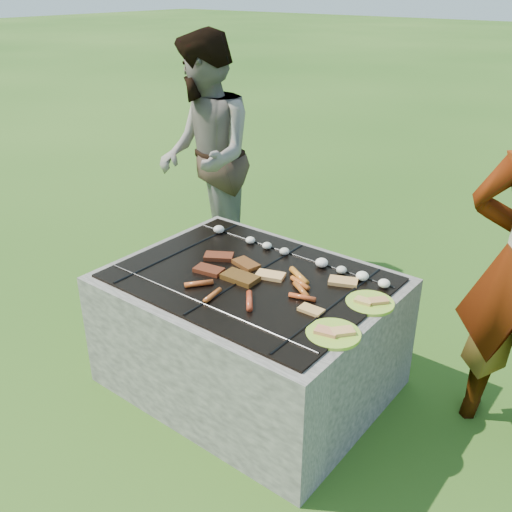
{
  "coord_description": "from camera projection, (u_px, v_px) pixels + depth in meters",
  "views": [
    {
      "loc": [
        1.49,
        -1.85,
        1.87
      ],
      "look_at": [
        0.0,
        0.05,
        0.7
      ],
      "focal_mm": 40.0,
      "sensor_mm": 36.0,
      "label": 1
    }
  ],
  "objects": [
    {
      "name": "lawn",
      "position": [
        250.0,
        381.0,
        2.95
      ],
      "size": [
        60.0,
        60.0,
        0.0
      ],
      "primitive_type": "plane",
      "color": "#214A12",
      "rests_on": "ground"
    },
    {
      "name": "fire_pit",
      "position": [
        250.0,
        335.0,
        2.83
      ],
      "size": [
        1.3,
        1.0,
        0.62
      ],
      "color": "gray",
      "rests_on": "ground"
    },
    {
      "name": "mushrooms",
      "position": [
        302.0,
        257.0,
        2.83
      ],
      "size": [
        1.06,
        0.06,
        0.04
      ],
      "color": "beige",
      "rests_on": "fire_pit"
    },
    {
      "name": "pork_slabs",
      "position": [
        230.0,
        268.0,
        2.74
      ],
      "size": [
        0.4,
        0.26,
        0.02
      ],
      "color": "#99361B",
      "rests_on": "fire_pit"
    },
    {
      "name": "sausages",
      "position": [
        269.0,
        288.0,
        2.56
      ],
      "size": [
        0.55,
        0.49,
        0.03
      ],
      "color": "orange",
      "rests_on": "fire_pit"
    },
    {
      "name": "bread_on_grate",
      "position": [
        307.0,
        284.0,
        2.6
      ],
      "size": [
        0.45,
        0.39,
        0.02
      ],
      "color": "#FBCA80",
      "rests_on": "fire_pit"
    },
    {
      "name": "plate_far",
      "position": [
        370.0,
        303.0,
        2.47
      ],
      "size": [
        0.28,
        0.28,
        0.03
      ],
      "color": "gold",
      "rests_on": "fire_pit"
    },
    {
      "name": "plate_near",
      "position": [
        333.0,
        333.0,
        2.26
      ],
      "size": [
        0.24,
        0.24,
        0.03
      ],
      "color": "#ADCC30",
      "rests_on": "fire_pit"
    },
    {
      "name": "bystander",
      "position": [
        205.0,
        158.0,
        3.79
      ],
      "size": [
        0.99,
        0.98,
        1.61
      ],
      "primitive_type": "imported",
      "rotation": [
        0.0,
        0.0,
        -0.75
      ],
      "color": "gray",
      "rests_on": "ground"
    }
  ]
}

